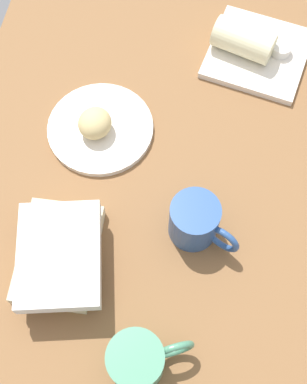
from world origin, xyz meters
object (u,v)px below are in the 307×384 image
object	(u,v)px
second_mug	(196,221)
square_plate	(258,54)
round_plate	(101,128)
coffee_mug	(138,360)
scone_pastry	(95,123)
breakfast_wrap	(244,40)
sauce_cup	(281,48)
book_stack	(59,255)

from	to	relation	value
second_mug	square_plate	bearing A→B (deg)	-10.94
round_plate	coffee_mug	xyz separation A→B (cm)	(-45.85, -16.63, 4.62)
scone_pastry	breakfast_wrap	xyz separation A→B (cm)	(26.30, -28.28, 0.86)
scone_pastry	sauce_cup	world-z (taller)	scone_pastry
breakfast_wrap	second_mug	bearing A→B (deg)	11.01
scone_pastry	square_plate	bearing A→B (deg)	-50.26
sauce_cup	second_mug	world-z (taller)	second_mug
square_plate	second_mug	xyz separation A→B (cm)	(-45.18, 8.74, 4.19)
scone_pastry	breakfast_wrap	bearing A→B (deg)	-47.08
round_plate	square_plate	bearing A→B (deg)	-50.84
breakfast_wrap	square_plate	bearing A→B (deg)	113.71
square_plate	book_stack	distance (cm)	64.63
round_plate	square_plate	size ratio (longest dim) A/B	1.04
scone_pastry	coffee_mug	size ratio (longest dim) A/B	0.52
square_plate	book_stack	size ratio (longest dim) A/B	0.94
scone_pastry	coffee_mug	bearing A→B (deg)	-158.91
sauce_cup	square_plate	bearing A→B (deg)	96.51
round_plate	breakfast_wrap	distance (cm)	37.67
sauce_cup	breakfast_wrap	xyz separation A→B (cm)	(-1.00, 8.74, 2.26)
round_plate	sauce_cup	world-z (taller)	sauce_cup
scone_pastry	coffee_mug	distance (cm)	48.01
book_stack	second_mug	size ratio (longest dim) A/B	1.68
sauce_cup	book_stack	size ratio (longest dim) A/B	0.20
sauce_cup	second_mug	distance (cm)	47.76
sauce_cup	breakfast_wrap	bearing A→B (deg)	96.51
sauce_cup	breakfast_wrap	size ratio (longest dim) A/B	0.35
breakfast_wrap	sauce_cup	bearing A→B (deg)	113.71
second_mug	sauce_cup	bearing A→B (deg)	-16.55
scone_pastry	book_stack	distance (cm)	28.97
square_plate	book_stack	world-z (taller)	book_stack
scone_pastry	square_plate	world-z (taller)	scone_pastry
book_stack	coffee_mug	bearing A→B (deg)	-131.78
round_plate	breakfast_wrap	xyz separation A→B (cm)	(25.23, -27.63, 4.39)
book_stack	second_mug	xyz separation A→B (cm)	(10.52, -23.86, 0.72)
square_plate	coffee_mug	bearing A→B (deg)	168.24
round_plate	coffee_mug	bearing A→B (deg)	-160.07
sauce_cup	book_stack	world-z (taller)	book_stack
scone_pastry	book_stack	world-z (taller)	book_stack
coffee_mug	sauce_cup	bearing A→B (deg)	-15.32
scone_pastry	square_plate	distance (cm)	41.96
scone_pastry	book_stack	size ratio (longest dim) A/B	0.32
square_plate	coffee_mug	xyz separation A→B (cm)	(-71.52, 14.89, 4.52)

